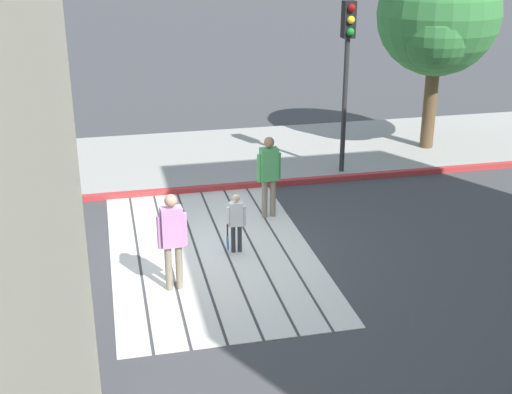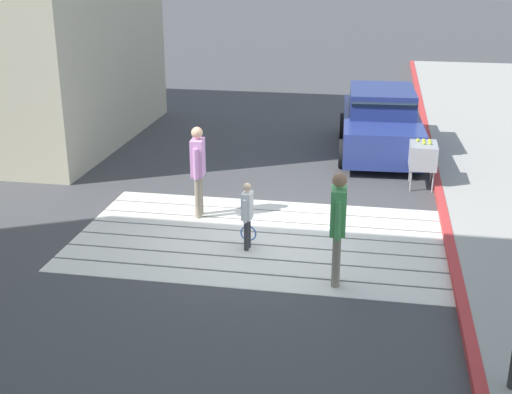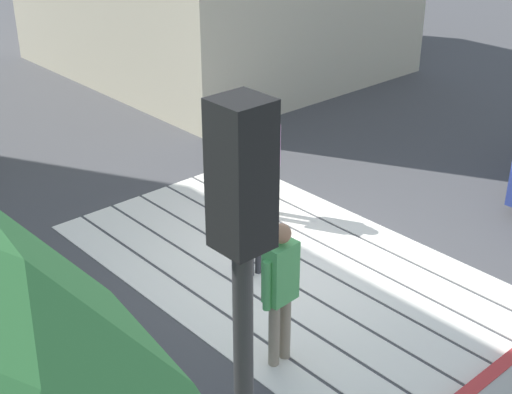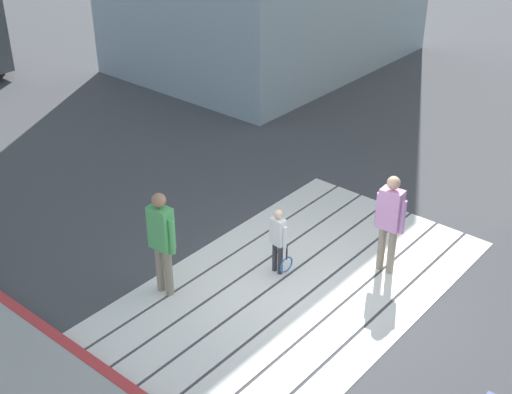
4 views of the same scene
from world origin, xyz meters
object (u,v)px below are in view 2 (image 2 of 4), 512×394
at_px(pedestrian_adult_lead, 198,165).
at_px(pedestrian_adult_trailing, 338,221).
at_px(car_parked_near_curb, 381,123).
at_px(pedestrian_child_with_racket, 247,213).
at_px(tennis_ball_cart, 423,155).

bearing_deg(pedestrian_adult_lead, pedestrian_adult_trailing, 139.55).
height_order(car_parked_near_curb, pedestrian_adult_trailing, pedestrian_adult_trailing).
distance_m(pedestrian_adult_trailing, pedestrian_child_with_racket, 1.90).
bearing_deg(car_parked_near_curb, pedestrian_child_with_racket, 71.37).
distance_m(car_parked_near_curb, pedestrian_adult_trailing, 7.34).
bearing_deg(pedestrian_adult_trailing, tennis_ball_cart, -106.95).
relative_size(car_parked_near_curb, pedestrian_adult_trailing, 2.47).
bearing_deg(pedestrian_adult_trailing, pedestrian_adult_lead, -40.45).
distance_m(pedestrian_adult_lead, pedestrian_adult_trailing, 3.59).
relative_size(pedestrian_adult_lead, pedestrian_child_with_racket, 1.47).
distance_m(car_parked_near_curb, pedestrian_adult_lead, 5.99).
height_order(pedestrian_adult_lead, pedestrian_adult_trailing, pedestrian_adult_trailing).
bearing_deg(tennis_ball_cart, pedestrian_adult_trailing, 73.05).
bearing_deg(pedestrian_adult_lead, pedestrian_child_with_racket, 132.09).
relative_size(tennis_ball_cart, pedestrian_adult_lead, 0.58).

